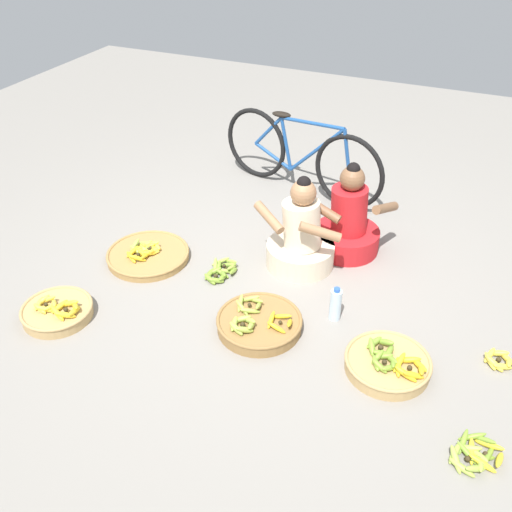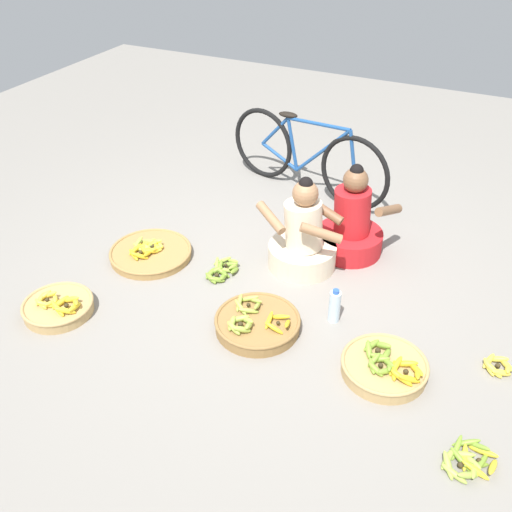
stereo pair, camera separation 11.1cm
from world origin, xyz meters
name	(u,v)px [view 1 (the left image)]	position (x,y,z in m)	size (l,w,h in m)	color
ground_plane	(267,281)	(0.00, 0.00, 0.00)	(10.00, 10.00, 0.00)	gray
vendor_woman_front	(301,239)	(0.15, 0.30, 0.24)	(0.71, 0.52, 0.75)	beige
vendor_woman_behind	(348,224)	(0.42, 0.64, 0.24)	(0.66, 0.52, 0.76)	red
bicycle_leaning	(300,155)	(-0.28, 1.44, 0.36)	(1.67, 0.44, 0.73)	black
banana_basket_mid_left	(259,323)	(0.16, -0.51, 0.05)	(0.57, 0.57, 0.16)	olive
banana_basket_near_vendor	(388,363)	(1.03, -0.54, 0.06)	(0.53, 0.53, 0.16)	tan
banana_basket_back_center	(57,311)	(-1.15, -0.95, 0.05)	(0.49, 0.49, 0.16)	tan
banana_basket_front_right	(148,254)	(-0.96, -0.11, 0.04)	(0.64, 0.64, 0.13)	#A87F47
loose_bananas_near_bicycle	(475,454)	(1.59, -0.99, 0.03)	(0.29, 0.31, 0.09)	#9EB747
loose_bananas_front_left	(499,360)	(1.65, -0.21, 0.03)	(0.20, 0.20, 0.08)	yellow
loose_bananas_back_left	(221,271)	(-0.35, -0.06, 0.03)	(0.23, 0.36, 0.09)	olive
water_bottle	(335,304)	(0.59, -0.21, 0.12)	(0.08, 0.08, 0.26)	silver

